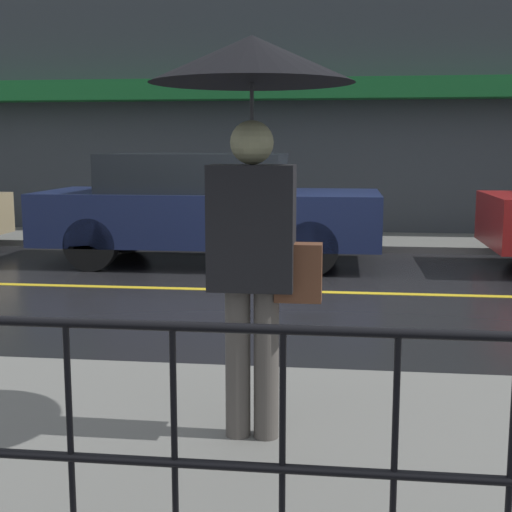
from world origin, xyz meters
TOP-DOWN VIEW (x-y plane):
  - ground_plane at (0.00, 0.00)m, footprint 80.00×80.00m
  - sidewalk_near at (0.00, -4.45)m, footprint 28.00×2.69m
  - sidewalk_far at (0.00, 4.01)m, footprint 28.00×1.81m
  - lane_marking at (0.00, 0.00)m, footprint 25.20×0.12m
  - building_storefront at (0.00, 5.04)m, footprint 28.00×0.85m
  - railing_foreground at (-0.00, -5.55)m, footprint 12.00×0.04m
  - pedestrian at (0.13, -4.32)m, footprint 1.03×1.03m
  - car_navy at (-1.31, 1.84)m, footprint 4.66×1.81m

SIDE VIEW (x-z plane):
  - ground_plane at x=0.00m, z-range 0.00..0.00m
  - lane_marking at x=0.00m, z-range 0.00..0.01m
  - sidewalk_far at x=0.00m, z-range 0.00..0.10m
  - sidewalk_near at x=0.00m, z-range 0.00..0.10m
  - railing_foreground at x=0.00m, z-range 0.23..1.16m
  - car_navy at x=-1.31m, z-range 0.03..1.55m
  - pedestrian at x=0.13m, z-range 0.70..2.77m
  - building_storefront at x=0.00m, z-range -0.04..6.53m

